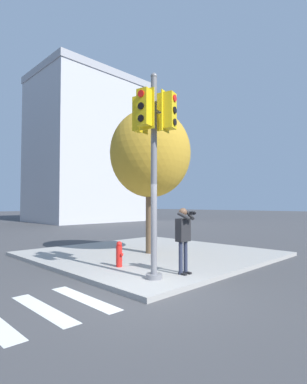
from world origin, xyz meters
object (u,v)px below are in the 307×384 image
at_px(traffic_signal_pole, 154,135).
at_px(person_photographer, 183,234).
at_px(fire_hydrant, 119,254).
at_px(street_tree, 150,154).

height_order(traffic_signal_pole, person_photographer, traffic_signal_pole).
bearing_deg(person_photographer, fire_hydrant, 108.81).
height_order(street_tree, fire_hydrant, street_tree).
distance_m(street_tree, fire_hydrant, 4.34).
relative_size(street_tree, fire_hydrant, 7.31).
bearing_deg(traffic_signal_pole, fire_hydrant, 81.54).
bearing_deg(street_tree, person_photographer, -119.44).
distance_m(person_photographer, street_tree, 4.47).
bearing_deg(traffic_signal_pole, person_photographer, -13.17).
xyz_separation_m(street_tree, fire_hydrant, (-2.40, -1.14, -3.44)).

